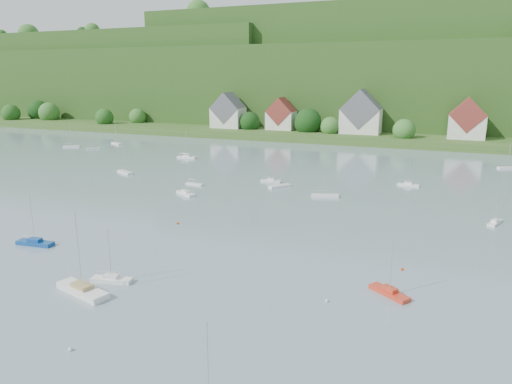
% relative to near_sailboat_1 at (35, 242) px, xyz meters
% --- Properties ---
extents(far_shore_strip, '(600.00, 60.00, 3.00)m').
position_rel_near_sailboat_1_xyz_m(far_shore_strip, '(22.02, 155.57, 1.06)').
color(far_shore_strip, '#315821').
rests_on(far_shore_strip, ground).
extents(forested_ridge, '(620.00, 181.22, 69.89)m').
position_rel_near_sailboat_1_xyz_m(forested_ridge, '(22.41, 224.14, 22.44)').
color(forested_ridge, '#204416').
rests_on(forested_ridge, ground).
extents(village_building_0, '(14.00, 10.40, 16.00)m').
position_rel_near_sailboat_1_xyz_m(village_building_0, '(-32.98, 142.57, 9.07)').
color(village_building_0, beige).
rests_on(village_building_0, far_shore_strip).
extents(village_building_1, '(12.00, 9.36, 14.00)m').
position_rel_near_sailboat_1_xyz_m(village_building_1, '(-7.98, 144.57, 8.31)').
color(village_building_1, beige).
rests_on(village_building_1, far_shore_strip).
extents(village_building_2, '(16.00, 11.44, 18.00)m').
position_rel_near_sailboat_1_xyz_m(village_building_2, '(27.02, 143.57, 9.83)').
color(village_building_2, beige).
rests_on(village_building_2, far_shore_strip).
extents(village_building_3, '(13.00, 10.40, 15.50)m').
position_rel_near_sailboat_1_xyz_m(village_building_3, '(67.02, 141.57, 8.99)').
color(village_building_3, beige).
rests_on(village_building_3, far_shore_strip).
extents(near_sailboat_1, '(6.29, 2.38, 8.29)m').
position_rel_near_sailboat_1_xyz_m(near_sailboat_1, '(0.00, 0.00, 0.00)').
color(near_sailboat_1, navy).
rests_on(near_sailboat_1, ground).
extents(near_sailboat_2, '(8.32, 4.24, 10.82)m').
position_rel_near_sailboat_1_xyz_m(near_sailboat_2, '(19.09, -10.67, 0.08)').
color(near_sailboat_2, white).
rests_on(near_sailboat_2, ground).
extents(near_sailboat_3, '(5.60, 2.63, 7.30)m').
position_rel_near_sailboat_1_xyz_m(near_sailboat_3, '(20.27, -6.62, -0.03)').
color(near_sailboat_3, white).
rests_on(near_sailboat_3, ground).
extents(near_sailboat_5, '(5.34, 4.41, 7.37)m').
position_rel_near_sailboat_1_xyz_m(near_sailboat_5, '(54.47, 3.10, -0.03)').
color(near_sailboat_5, red).
rests_on(near_sailboat_5, ground).
extents(mooring_buoy_1, '(0.45, 0.45, 0.45)m').
position_rel_near_sailboat_1_xyz_m(mooring_buoy_1, '(26.75, -20.94, -0.44)').
color(mooring_buoy_1, silver).
rests_on(mooring_buoy_1, ground).
extents(mooring_buoy_2, '(0.41, 0.41, 0.41)m').
position_rel_near_sailboat_1_xyz_m(mooring_buoy_2, '(55.30, 11.50, -0.44)').
color(mooring_buoy_2, red).
rests_on(mooring_buoy_2, ground).
extents(mooring_buoy_3, '(0.44, 0.44, 0.44)m').
position_rel_near_sailboat_1_xyz_m(mooring_buoy_3, '(15.49, 17.76, -0.44)').
color(mooring_buoy_3, red).
rests_on(mooring_buoy_3, ground).
extents(mooring_buoy_4, '(0.42, 0.42, 0.42)m').
position_rel_near_sailboat_1_xyz_m(mooring_buoy_4, '(47.75, -1.53, -0.44)').
color(mooring_buoy_4, silver).
rests_on(mooring_buoy_4, ground).
extents(far_sailboat_cluster, '(197.08, 65.61, 8.71)m').
position_rel_near_sailboat_1_xyz_m(far_sailboat_cluster, '(29.63, 70.94, -0.07)').
color(far_sailboat_cluster, white).
rests_on(far_sailboat_cluster, ground).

